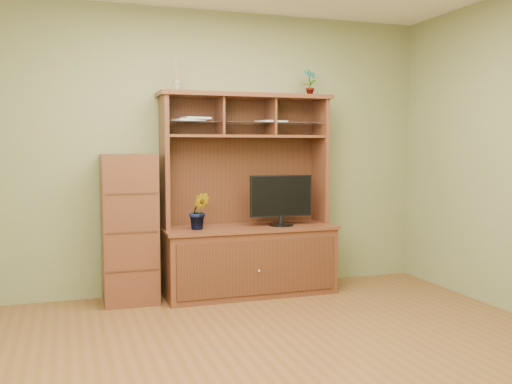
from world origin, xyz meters
name	(u,v)px	position (x,y,z in m)	size (l,w,h in m)	color
room	(282,155)	(0.00, 0.00, 1.35)	(4.54, 4.04, 2.74)	brown
media_hutch	(248,239)	(0.33, 1.73, 0.52)	(1.66, 0.61, 1.90)	#432013
monitor	(281,199)	(0.64, 1.64, 0.91)	(0.61, 0.23, 0.48)	black
orchid_plant	(199,211)	(-0.16, 1.65, 0.82)	(0.19, 0.15, 0.34)	#365E20
top_plant	(310,82)	(0.99, 1.80, 2.03)	(0.14, 0.10, 0.27)	#255D20
reed_diffuser	(176,79)	(-0.33, 1.80, 2.02)	(0.06, 0.06, 0.30)	silver
magazines	(218,120)	(0.06, 1.80, 1.65)	(1.12, 0.28, 0.04)	#AFAFB4
side_cabinet	(129,229)	(-0.77, 1.77, 0.67)	(0.48, 0.44, 1.34)	#432013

